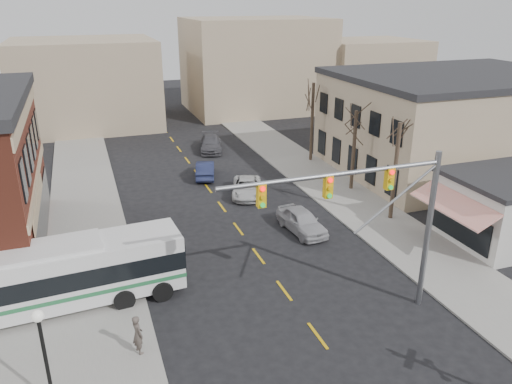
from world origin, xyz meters
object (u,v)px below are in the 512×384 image
transit_bus (50,277)px  street_lamp (42,338)px  pedestrian_far (50,292)px  car_a (302,221)px  traffic_signal_mast (379,205)px  car_b (205,169)px  car_d (211,144)px  car_c (247,188)px  pedestrian_near (138,334)px

transit_bus → street_lamp: bearing=-89.4°
pedestrian_far → car_a: bearing=-23.0°
car_a → street_lamp: bearing=-150.5°
street_lamp → traffic_signal_mast: bearing=4.4°
traffic_signal_mast → car_b: bearing=96.8°
traffic_signal_mast → car_d: (-0.15, 29.74, -5.03)m
car_b → car_d: bearing=-93.2°
street_lamp → car_c: 22.78m
car_d → pedestrian_far: pedestrian_far is taller
car_d → pedestrian_far: size_ratio=2.69×
pedestrian_far → car_c: bearing=1.4°
car_a → traffic_signal_mast: bearing=-100.0°
street_lamp → car_a: 18.63m
traffic_signal_mast → street_lamp: 14.67m
street_lamp → car_b: (11.73, 23.21, -2.37)m
street_lamp → car_c: street_lamp is taller
traffic_signal_mast → car_d: 30.16m
transit_bus → car_b: 20.35m
car_d → pedestrian_near: bearing=-96.5°
street_lamp → car_a: street_lamp is taller
transit_bus → traffic_signal_mast: 15.97m
traffic_signal_mast → pedestrian_far: size_ratio=5.56×
car_b → car_c: (2.01, -5.20, -0.06)m
transit_bus → pedestrian_near: transit_bus is taller
car_a → car_d: 20.19m
car_a → car_d: size_ratio=0.89×
transit_bus → car_c: 17.91m
transit_bus → car_d: (14.30, 24.17, -1.11)m
street_lamp → car_a: (15.10, 10.67, -2.31)m
traffic_signal_mast → car_d: size_ratio=2.07×
car_b → car_a: bearing=119.9°
transit_bus → pedestrian_far: transit_bus is taller
car_c → pedestrian_far: pedestrian_far is taller
transit_bus → traffic_signal_mast: traffic_signal_mast is taller
car_d → pedestrian_near: size_ratio=2.79×
car_a → pedestrian_far: size_ratio=2.39×
traffic_signal_mast → car_b: (-2.65, 22.10, -5.05)m
car_d → transit_bus: bearing=-106.7°
street_lamp → car_d: 34.04m
car_b → street_lamp: bearing=78.1°
transit_bus → car_d: bearing=59.4°
transit_bus → street_lamp: 6.78m
traffic_signal_mast → car_a: (0.72, 9.56, -5.00)m
transit_bus → pedestrian_near: bearing=-53.8°
traffic_signal_mast → car_d: traffic_signal_mast is taller
car_c → traffic_signal_mast: bearing=-68.4°
transit_bus → street_lamp: size_ratio=3.13×
street_lamp → car_b: street_lamp is taller
car_a → car_c: size_ratio=0.97×
car_b → car_c: 5.58m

